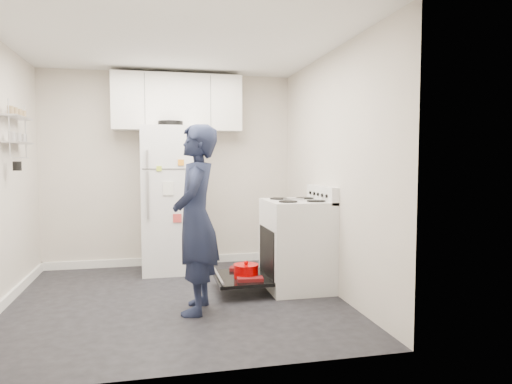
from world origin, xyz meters
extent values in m
cube|color=black|center=(0.00, 0.00, 0.00)|extent=(3.20, 3.20, 0.01)
cube|color=white|center=(0.00, 0.00, 2.50)|extent=(3.20, 3.20, 0.01)
cube|color=beige|center=(0.00, 1.60, 1.25)|extent=(3.20, 0.01, 2.50)
cube|color=beige|center=(0.00, -1.60, 1.25)|extent=(3.20, 0.01, 2.50)
cube|color=beige|center=(1.60, 0.00, 1.25)|extent=(0.01, 3.20, 2.50)
cube|color=white|center=(-1.59, 0.00, 0.05)|extent=(0.03, 3.20, 0.10)
cube|color=white|center=(0.00, 1.59, 0.05)|extent=(3.20, 0.03, 0.10)
cube|color=silver|center=(1.28, 0.15, 0.46)|extent=(0.65, 0.76, 0.92)
cube|color=black|center=(1.21, 0.15, 0.40)|extent=(0.53, 0.60, 0.52)
cube|color=orange|center=(1.48, 0.15, 0.40)|extent=(0.02, 0.56, 0.46)
cylinder|color=black|center=(1.26, 0.15, 0.22)|extent=(0.34, 0.34, 0.02)
cube|color=silver|center=(1.56, 0.15, 1.01)|extent=(0.08, 0.76, 0.18)
cube|color=silver|center=(1.28, 0.15, 0.94)|extent=(0.65, 0.76, 0.03)
cube|color=#B2B2B7|center=(1.23, 0.10, 0.97)|extent=(0.22, 0.03, 0.01)
cube|color=black|center=(0.68, 0.15, 0.14)|extent=(0.55, 0.70, 0.03)
cylinder|color=#B2B2B7|center=(0.43, 0.15, 0.18)|extent=(0.02, 0.66, 0.02)
cylinder|color=#AC0000|center=(0.71, 0.09, 0.22)|extent=(0.25, 0.25, 0.12)
cylinder|color=#AC0000|center=(0.71, 0.09, 0.29)|extent=(0.26, 0.26, 0.02)
sphere|color=#AC0000|center=(0.71, 0.09, 0.32)|extent=(0.04, 0.04, 0.04)
cube|color=#9F1115|center=(0.73, -0.05, 0.18)|extent=(0.27, 0.15, 0.04)
cube|color=#9F1115|center=(0.73, 0.41, 0.18)|extent=(0.29, 0.20, 0.04)
cube|color=silver|center=(0.00, 1.25, 0.89)|extent=(0.72, 0.70, 1.78)
cube|color=#4C4C4C|center=(0.00, 0.90, 1.28)|extent=(0.68, 0.01, 0.01)
cube|color=#B2B2B7|center=(-0.28, 0.88, 1.40)|extent=(0.03, 0.03, 0.20)
cube|color=#B2B2B7|center=(-0.28, 0.88, 0.98)|extent=(0.03, 0.03, 0.55)
cylinder|color=black|center=(0.00, 1.25, 1.82)|extent=(0.30, 0.30, 0.07)
cube|color=#C83C39|center=(0.05, 0.89, 0.70)|extent=(0.10, 0.01, 0.10)
cube|color=#B1CE30|center=(-0.15, 0.89, 1.28)|extent=(0.06, 0.01, 0.06)
cube|color=white|center=(-0.05, 0.89, 1.05)|extent=(0.12, 0.01, 0.16)
cube|color=orange|center=(0.10, 0.89, 1.35)|extent=(0.07, 0.01, 0.07)
cube|color=green|center=(0.18, 0.89, 0.90)|extent=(0.09, 0.01, 0.12)
cube|color=silver|center=(0.10, 1.43, 2.10)|extent=(1.60, 0.33, 0.70)
cube|color=#B2B2B7|center=(-1.52, 0.50, 1.80)|extent=(0.14, 0.60, 0.02)
cube|color=#B2B2B7|center=(-1.52, 0.50, 1.55)|extent=(0.14, 0.60, 0.02)
cylinder|color=black|center=(-1.49, 0.32, 1.32)|extent=(0.08, 0.08, 0.09)
imported|color=#191F38|center=(0.16, -0.37, 0.85)|extent=(0.54, 0.69, 1.70)
camera|label=1|loc=(-0.21, -4.47, 1.38)|focal=32.00mm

